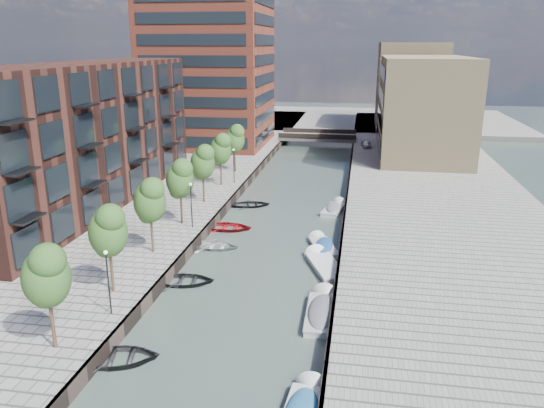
% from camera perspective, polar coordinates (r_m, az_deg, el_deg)
% --- Properties ---
extents(water, '(300.00, 300.00, 0.00)m').
position_cam_1_polar(water, '(61.71, 2.45, 1.08)').
color(water, '#38473F').
rests_on(water, ground).
extents(quay_left, '(60.00, 140.00, 1.00)m').
position_cam_1_polar(quay_left, '(74.92, -26.04, 2.59)').
color(quay_left, gray).
rests_on(quay_left, ground).
extents(quay_right, '(20.00, 140.00, 1.00)m').
position_cam_1_polar(quay_right, '(61.76, 17.35, 0.81)').
color(quay_right, gray).
rests_on(quay_right, ground).
extents(quay_wall_left, '(0.25, 140.00, 1.00)m').
position_cam_1_polar(quay_wall_left, '(62.59, -3.10, 1.78)').
color(quay_wall_left, '#332823').
rests_on(quay_wall_left, ground).
extents(quay_wall_right, '(0.25, 140.00, 1.00)m').
position_cam_1_polar(quay_wall_right, '(61.15, 8.13, 1.26)').
color(quay_wall_right, '#332823').
rests_on(quay_wall_right, ground).
extents(far_closure, '(80.00, 40.00, 1.00)m').
position_cam_1_polar(far_closure, '(120.27, 6.11, 8.99)').
color(far_closure, gray).
rests_on(far_closure, ground).
extents(apartment_block, '(8.00, 38.00, 14.00)m').
position_cam_1_polar(apartment_block, '(56.72, -19.46, 7.02)').
color(apartment_block, '#321813').
rests_on(apartment_block, quay_left).
extents(tower, '(18.00, 18.00, 30.00)m').
position_cam_1_polar(tower, '(87.39, -6.81, 16.25)').
color(tower, brown).
rests_on(tower, quay_left).
extents(tan_block_near, '(12.00, 25.00, 14.00)m').
position_cam_1_polar(tan_block_near, '(81.88, 15.90, 10.09)').
color(tan_block_near, tan).
rests_on(tan_block_near, quay_right).
extents(tan_block_far, '(12.00, 20.00, 16.00)m').
position_cam_1_polar(tan_block_far, '(107.57, 14.55, 12.20)').
color(tan_block_far, tan).
rests_on(tan_block_far, quay_right).
extents(bridge, '(13.00, 6.00, 1.30)m').
position_cam_1_polar(bridge, '(92.52, 4.99, 7.23)').
color(bridge, gray).
rests_on(bridge, ground).
extents(tree_0, '(2.50, 2.50, 5.95)m').
position_cam_1_polar(tree_0, '(30.12, -23.15, -6.94)').
color(tree_0, '#382619').
rests_on(tree_0, quay_left).
extents(tree_1, '(2.50, 2.50, 5.95)m').
position_cam_1_polar(tree_1, '(35.74, -17.25, -2.62)').
color(tree_1, '#382619').
rests_on(tree_1, quay_left).
extents(tree_2, '(2.50, 2.50, 5.95)m').
position_cam_1_polar(tree_2, '(41.78, -13.03, 0.50)').
color(tree_2, '#382619').
rests_on(tree_2, quay_left).
extents(tree_3, '(2.50, 2.50, 5.95)m').
position_cam_1_polar(tree_3, '(48.08, -9.89, 2.82)').
color(tree_3, '#382619').
rests_on(tree_3, quay_left).
extents(tree_4, '(2.50, 2.50, 5.95)m').
position_cam_1_polar(tree_4, '(54.55, -7.48, 4.59)').
color(tree_4, '#382619').
rests_on(tree_4, quay_left).
extents(tree_5, '(2.50, 2.50, 5.95)m').
position_cam_1_polar(tree_5, '(61.14, -5.58, 5.98)').
color(tree_5, '#382619').
rests_on(tree_5, quay_left).
extents(tree_6, '(2.50, 2.50, 5.95)m').
position_cam_1_polar(tree_6, '(67.81, -4.04, 7.09)').
color(tree_6, '#382619').
rests_on(tree_6, quay_left).
extents(lamp_0, '(0.24, 0.24, 4.12)m').
position_cam_1_polar(lamp_0, '(33.34, -17.25, -7.36)').
color(lamp_0, black).
rests_on(lamp_0, quay_left).
extents(lamp_1, '(0.24, 0.24, 4.12)m').
position_cam_1_polar(lamp_1, '(47.22, -8.69, 0.37)').
color(lamp_1, black).
rests_on(lamp_1, quay_left).
extents(lamp_2, '(0.24, 0.24, 4.12)m').
position_cam_1_polar(lamp_2, '(62.13, -4.13, 4.50)').
color(lamp_2, black).
rests_on(lamp_2, quay_left).
extents(sloop_0, '(5.41, 4.45, 0.98)m').
position_cam_1_polar(sloop_0, '(31.57, -16.32, -15.98)').
color(sloop_0, '#252427').
rests_on(sloop_0, ground).
extents(sloop_1, '(4.92, 3.86, 0.93)m').
position_cam_1_polar(sloop_1, '(39.60, -9.42, -8.43)').
color(sloop_1, black).
rests_on(sloop_1, ground).
extents(sloop_2, '(4.71, 3.41, 0.96)m').
position_cam_1_polar(sloop_2, '(50.09, -4.82, -2.75)').
color(sloop_2, maroon).
rests_on(sloop_2, ground).
extents(sloop_3, '(4.32, 3.16, 0.87)m').
position_cam_1_polar(sloop_3, '(45.73, -6.20, -4.75)').
color(sloop_3, '#B7B7B5').
rests_on(sloop_3, ground).
extents(sloop_4, '(4.74, 3.88, 0.86)m').
position_cam_1_polar(sloop_4, '(57.07, -2.29, -0.24)').
color(sloop_4, black).
rests_on(sloop_4, ground).
extents(motorboat_1, '(2.09, 5.71, 1.89)m').
position_cam_1_polar(motorboat_1, '(35.04, 5.44, -11.37)').
color(motorboat_1, '#ADADAB').
rests_on(motorboat_1, ground).
extents(motorboat_2, '(3.82, 5.88, 1.86)m').
position_cam_1_polar(motorboat_2, '(42.05, 5.54, -6.56)').
color(motorboat_2, white).
rests_on(motorboat_2, ground).
extents(motorboat_3, '(3.07, 5.01, 1.58)m').
position_cam_1_polar(motorboat_3, '(45.60, 5.45, -4.53)').
color(motorboat_3, '#BABAB8').
rests_on(motorboat_3, ground).
extents(motorboat_4, '(2.55, 5.11, 1.63)m').
position_cam_1_polar(motorboat_4, '(55.95, 6.73, -0.48)').
color(motorboat_4, '#BCBDBA').
rests_on(motorboat_4, ground).
extents(car, '(1.87, 3.55, 1.15)m').
position_cam_1_polar(car, '(85.93, 10.11, 6.42)').
color(car, silver).
rests_on(car, quay_right).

